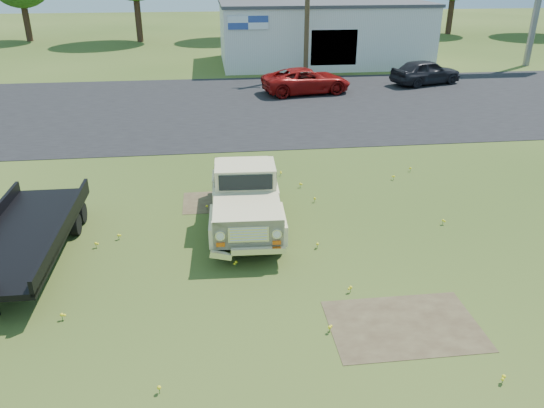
{
  "coord_description": "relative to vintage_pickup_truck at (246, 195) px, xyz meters",
  "views": [
    {
      "loc": [
        -2.19,
        -11.28,
        6.69
      ],
      "look_at": [
        -0.69,
        1.0,
        0.99
      ],
      "focal_mm": 35.0,
      "sensor_mm": 36.0,
      "label": 1
    }
  ],
  "objects": [
    {
      "name": "ground",
      "position": [
        1.31,
        -1.89,
        -0.89
      ],
      "size": [
        140.0,
        140.0,
        0.0
      ],
      "primitive_type": "plane",
      "color": "#2E4717",
      "rests_on": "ground"
    },
    {
      "name": "asphalt_lot",
      "position": [
        1.31,
        13.11,
        -0.89
      ],
      "size": [
        90.0,
        14.0,
        0.02
      ],
      "primitive_type": "cube",
      "color": "black",
      "rests_on": "ground"
    },
    {
      "name": "dirt_patch_a",
      "position": [
        2.81,
        -4.89,
        -0.89
      ],
      "size": [
        3.0,
        2.0,
        0.01
      ],
      "primitive_type": "cube",
      "color": "#473726",
      "rests_on": "ground"
    },
    {
      "name": "dirt_patch_b",
      "position": [
        -0.69,
        1.61,
        -0.89
      ],
      "size": [
        2.2,
        1.6,
        0.01
      ],
      "primitive_type": "cube",
      "color": "#473726",
      "rests_on": "ground"
    },
    {
      "name": "commercial_building",
      "position": [
        7.31,
        25.11,
        1.21
      ],
      "size": [
        14.2,
        8.2,
        4.15
      ],
      "color": "silver",
      "rests_on": "ground"
    },
    {
      "name": "vintage_pickup_truck",
      "position": [
        0.0,
        0.0,
        0.0
      ],
      "size": [
        2.14,
        5.01,
        1.79
      ],
      "primitive_type": null,
      "rotation": [
        0.0,
        0.0,
        -0.05
      ],
      "color": "beige",
      "rests_on": "ground"
    },
    {
      "name": "flatbed_trailer",
      "position": [
        -5.42,
        -1.29,
        -0.09
      ],
      "size": [
        2.01,
        5.93,
        1.61
      ],
      "primitive_type": null,
      "rotation": [
        0.0,
        0.0,
        -0.01
      ],
      "color": "black",
      "rests_on": "ground"
    },
    {
      "name": "red_pickup",
      "position": [
        4.53,
        15.6,
        -0.22
      ],
      "size": [
        5.15,
        2.99,
        1.35
      ],
      "primitive_type": "imported",
      "rotation": [
        0.0,
        0.0,
        1.73
      ],
      "color": "maroon",
      "rests_on": "ground"
    },
    {
      "name": "dark_sedan",
      "position": [
        11.91,
        17.01,
        -0.17
      ],
      "size": [
        4.55,
        2.89,
        1.44
      ],
      "primitive_type": "imported",
      "rotation": [
        0.0,
        0.0,
        1.87
      ],
      "color": "black",
      "rests_on": "ground"
    }
  ]
}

